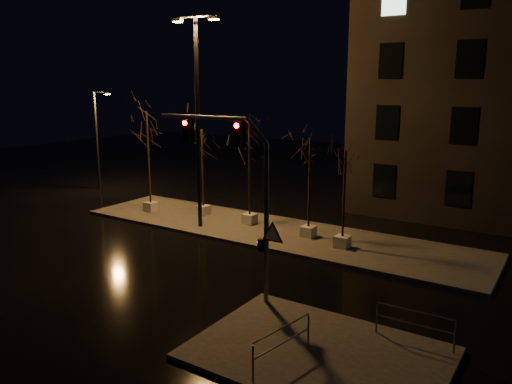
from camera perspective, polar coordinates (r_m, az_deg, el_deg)
The scene contains 13 objects.
ground at distance 21.52m, azimuth -7.02°, elevation -8.52°, with size 90.00×90.00×0.00m, color black.
median at distance 26.11m, azimuth 1.48°, elevation -4.49°, with size 22.00×5.00×0.15m, color #403E39.
sidewalk_corner at distance 15.07m, azimuth 7.10°, elevation -17.82°, with size 7.00×5.00×0.15m, color #403E39.
tree_0 at distance 29.68m, azimuth -12.30°, elevation 6.50°, with size 1.80×1.80×6.07m.
tree_1 at distance 28.46m, azimuth -6.20°, elevation 4.95°, with size 1.80×1.80×5.08m.
tree_2 at distance 26.36m, azimuth -0.75°, elevation 5.08°, with size 1.80×1.80×5.47m.
tree_3 at distance 24.19m, azimuth 6.18°, elevation 3.56°, with size 1.80×1.80×5.03m.
tree_4 at distance 22.84m, azimuth 10.13°, elevation 2.18°, with size 1.80×1.80×4.64m.
traffic_signal_mast at distance 17.11m, azimuth -1.78°, elevation 1.26°, with size 5.23×0.28×6.38m.
streetlight_main at distance 25.86m, azimuth -6.70°, elevation 9.39°, with size 2.69×0.58×10.73m.
streetlight_far at distance 38.08m, azimuth -17.63°, elevation 6.11°, with size 1.35×0.62×7.07m.
guard_rail_a at distance 15.78m, azimuth 17.67°, elevation -13.91°, with size 2.31×0.09×1.00m.
guard_rail_b at distance 14.00m, azimuth 3.03°, elevation -16.56°, with size 0.47×2.30×1.11m.
Camera 1 is at (13.07, -15.30, 7.62)m, focal length 35.00 mm.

